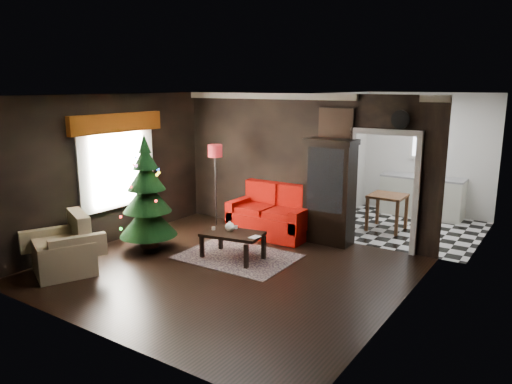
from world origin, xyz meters
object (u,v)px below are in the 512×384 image
Objects in this scene: coffee_table at (233,245)px; christmas_tree at (147,193)px; loveseat at (271,211)px; floor_lamp at (216,190)px; teapot at (230,227)px; wall_clock at (401,119)px; kitchen_table at (387,212)px; curio_cabinet at (329,194)px; armchair at (63,245)px.

christmas_tree is at bearing -164.03° from coffee_table.
loveseat is 1.27m from floor_lamp.
teapot is 3.47m from wall_clock.
teapot is at bearing -118.79° from kitchen_table.
floor_lamp is 1.80m from teapot.
floor_lamp is 1.74m from christmas_tree.
christmas_tree is 4.64m from wall_clock.
coffee_table is at bearing -84.09° from loveseat.
teapot is 0.58× the size of wall_clock.
coffee_table is 3.61m from wall_clock.
floor_lamp is at bearing -168.65° from curio_cabinet.
kitchen_table is (3.22, 3.62, -0.68)m from christmas_tree.
christmas_tree is 10.74× the size of teapot.
christmas_tree reaches higher than teapot.
coffee_table is (-0.99, -1.74, -0.71)m from curio_cabinet.
curio_cabinet is at bearing 60.22° from coffee_table.
christmas_tree reaches higher than kitchen_table.
teapot is (-1.07, -1.71, -0.39)m from curio_cabinet.
armchair reaches higher than coffee_table.
coffee_table is 1.36× the size of kitchen_table.
christmas_tree is 1.71m from armchair.
floor_lamp is at bearing -169.60° from wall_clock.
floor_lamp reaches higher than teapot.
coffee_table is 0.33m from teapot.
curio_cabinet is at bearing 57.82° from teapot.
loveseat is 0.86× the size of christmas_tree.
armchair is at bearing -98.66° from floor_lamp.
loveseat is 0.89× the size of curio_cabinet.
teapot is 3.58m from kitchen_table.
wall_clock is (3.77, 2.37, 1.33)m from christmas_tree.
floor_lamp is at bearing 136.05° from teapot.
coffee_table is (1.57, 0.45, -0.81)m from christmas_tree.
wall_clock is at bearing 68.82° from armchair.
wall_clock is at bearing 32.13° from christmas_tree.
christmas_tree is 1.65m from teapot.
armchair is at bearing -124.01° from kitchen_table.
kitchen_table is (3.50, 5.19, -0.09)m from armchair.
christmas_tree is 4.89m from kitchen_table.
kitchen_table is (-0.55, 1.25, -2.00)m from wall_clock.
wall_clock is at bearing 8.53° from curio_cabinet.
armchair is 5.03× the size of teapot.
teapot is at bearing -43.95° from floor_lamp.
floor_lamp reaches higher than loveseat.
curio_cabinet is at bearing -171.47° from wall_clock.
kitchen_table is (1.72, 3.14, -0.18)m from teapot.
kitchen_table is (1.80, 1.65, -0.12)m from loveseat.
loveseat is at bearing 54.20° from christmas_tree.
curio_cabinet is 5.94× the size of wall_clock.
wall_clock is 2.43m from kitchen_table.
curio_cabinet is 1.67m from kitchen_table.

